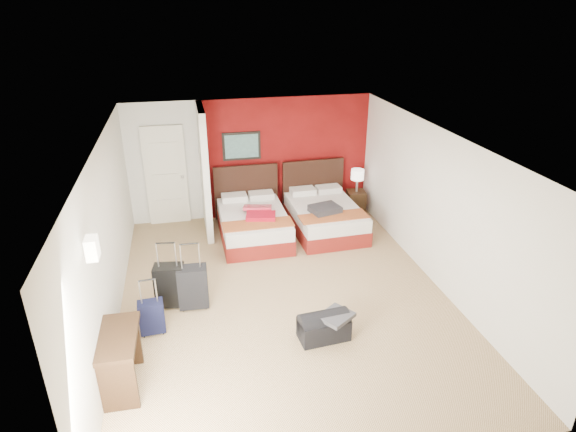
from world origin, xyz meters
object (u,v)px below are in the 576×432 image
object	(u,v)px
red_suitcase_open	(259,212)
table_lamp	(357,181)
suitcase_black	(170,287)
suitcase_navy	(152,318)
bed_right	(325,218)
suitcase_charcoal	(193,288)
nightstand	(356,203)
desk	(121,361)
duffel_bag	(324,328)
bed_left	(254,226)

from	to	relation	value
red_suitcase_open	table_lamp	world-z (taller)	table_lamp
suitcase_black	suitcase_navy	xyz separation A→B (m)	(-0.26, -0.62, -0.09)
bed_right	suitcase_charcoal	bearing A→B (deg)	-143.89
nightstand	suitcase_black	bearing A→B (deg)	-139.09
suitcase_navy	desk	size ratio (longest dim) A/B	0.53
bed_right	nightstand	distance (m)	1.12
desk	suitcase_charcoal	bearing A→B (deg)	60.24
bed_right	nightstand	size ratio (longest dim) A/B	3.48
bed_right	table_lamp	bearing A→B (deg)	34.80
bed_right	red_suitcase_open	bearing A→B (deg)	-176.80
red_suitcase_open	suitcase_charcoal	xyz separation A→B (m)	(-1.34, -1.98, -0.26)
red_suitcase_open	nightstand	xyz separation A→B (m)	(2.24, 0.79, -0.33)
bed_right	duffel_bag	world-z (taller)	bed_right
suitcase_black	desk	bearing A→B (deg)	-101.01
bed_left	suitcase_navy	xyz separation A→B (m)	(-1.83, -2.60, -0.03)
suitcase_black	suitcase_navy	bearing A→B (deg)	-103.98
desk	suitcase_black	bearing A→B (deg)	71.95
table_lamp	duffel_bag	world-z (taller)	table_lamp
nightstand	duffel_bag	bearing A→B (deg)	-108.83
bed_left	suitcase_black	xyz separation A→B (m)	(-1.57, -1.97, 0.06)
duffel_bag	nightstand	bearing A→B (deg)	59.59
bed_left	nightstand	distance (m)	2.44
nightstand	desk	bearing A→B (deg)	-129.72
suitcase_navy	duffel_bag	bearing A→B (deg)	-19.01
bed_left	duffel_bag	distance (m)	3.26
suitcase_charcoal	desk	xyz separation A→B (m)	(-0.90, -1.49, 0.05)
table_lamp	duffel_bag	xyz separation A→B (m)	(-1.87, -3.92, -0.59)
nightstand	suitcase_navy	bearing A→B (deg)	-135.09
bed_left	red_suitcase_open	distance (m)	0.35
suitcase_charcoal	red_suitcase_open	bearing A→B (deg)	58.66
bed_left	suitcase_black	world-z (taller)	suitcase_black
table_lamp	suitcase_charcoal	size ratio (longest dim) A/B	0.75
table_lamp	red_suitcase_open	bearing A→B (deg)	-160.50
red_suitcase_open	suitcase_black	world-z (taller)	suitcase_black
nightstand	suitcase_navy	world-z (taller)	nightstand
bed_right	desk	size ratio (longest dim) A/B	2.02
bed_right	table_lamp	size ratio (longest dim) A/B	3.73
bed_left	table_lamp	bearing A→B (deg)	16.27
bed_right	table_lamp	xyz separation A→B (m)	(0.89, 0.67, 0.49)
red_suitcase_open	nightstand	bearing A→B (deg)	31.64
table_lamp	suitcase_navy	distance (m)	5.33
nightstand	bed_left	bearing A→B (deg)	-156.87
suitcase_charcoal	duffel_bag	size ratio (longest dim) A/B	0.95
suitcase_charcoal	table_lamp	bearing A→B (deg)	40.46
suitcase_navy	table_lamp	bearing A→B (deg)	34.60
table_lamp	desk	world-z (taller)	table_lamp
nightstand	duffel_bag	world-z (taller)	nightstand
bed_left	suitcase_black	bearing A→B (deg)	-128.77
desk	bed_right	bearing A→B (deg)	46.46
nightstand	red_suitcase_open	bearing A→B (deg)	-153.87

